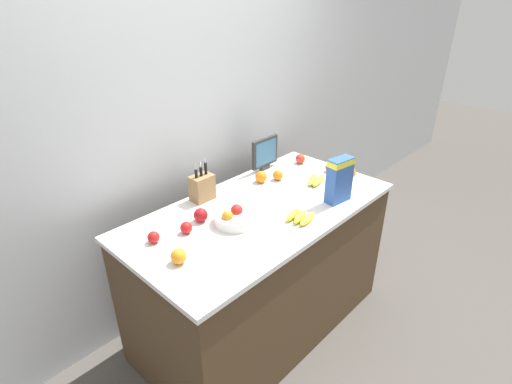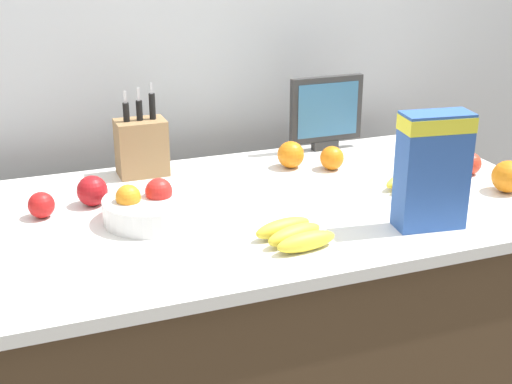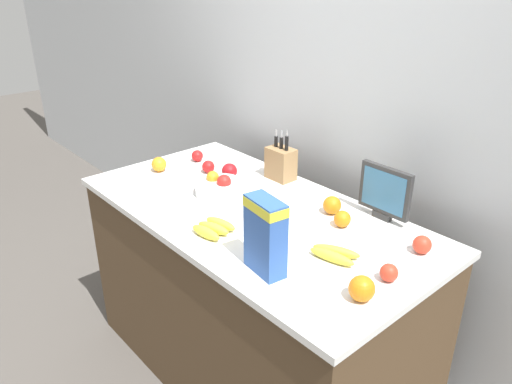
{
  "view_description": "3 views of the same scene",
  "coord_description": "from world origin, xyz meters",
  "px_view_note": "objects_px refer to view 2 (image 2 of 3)",
  "views": [
    {
      "loc": [
        -1.54,
        -1.41,
        2.13
      ],
      "look_at": [
        -0.03,
        0.02,
        1.05
      ],
      "focal_mm": 28.0,
      "sensor_mm": 36.0,
      "label": 1
    },
    {
      "loc": [
        -0.57,
        -1.62,
        1.63
      ],
      "look_at": [
        0.03,
        -0.04,
        0.99
      ],
      "focal_mm": 50.0,
      "sensor_mm": 36.0,
      "label": 2
    },
    {
      "loc": [
        1.5,
        -1.3,
        1.95
      ],
      "look_at": [
        0.05,
        -0.03,
        1.05
      ],
      "focal_mm": 35.0,
      "sensor_mm": 36.0,
      "label": 3
    }
  ],
  "objects_px": {
    "small_monitor": "(326,111)",
    "fruit_bowl": "(150,207)",
    "apple_near_bananas": "(470,164)",
    "apple_by_knife_block": "(41,205)",
    "orange_by_cereal": "(291,155)",
    "orange_front_right": "(332,158)",
    "apple_middle": "(416,140)",
    "apple_leftmost": "(92,191)",
    "cereal_box": "(433,166)",
    "banana_bunch_left": "(294,234)",
    "knife_block": "(142,147)",
    "orange_mid_left": "(508,177)",
    "banana_bunch_right": "(412,180)"
  },
  "relations": [
    {
      "from": "apple_by_knife_block",
      "to": "orange_by_cereal",
      "type": "xyz_separation_m",
      "value": [
        0.73,
        0.13,
        0.01
      ]
    },
    {
      "from": "cereal_box",
      "to": "apple_leftmost",
      "type": "height_order",
      "value": "cereal_box"
    },
    {
      "from": "fruit_bowl",
      "to": "apple_near_bananas",
      "type": "xyz_separation_m",
      "value": [
        0.95,
        0.01,
        -0.0
      ]
    },
    {
      "from": "banana_bunch_left",
      "to": "banana_bunch_right",
      "type": "distance_m",
      "value": 0.5
    },
    {
      "from": "apple_by_knife_block",
      "to": "knife_block",
      "type": "bearing_deg",
      "value": 36.98
    },
    {
      "from": "small_monitor",
      "to": "orange_by_cereal",
      "type": "height_order",
      "value": "small_monitor"
    },
    {
      "from": "orange_by_cereal",
      "to": "apple_near_bananas",
      "type": "bearing_deg",
      "value": -27.42
    },
    {
      "from": "orange_mid_left",
      "to": "orange_front_right",
      "type": "height_order",
      "value": "orange_mid_left"
    },
    {
      "from": "apple_leftmost",
      "to": "cereal_box",
      "type": "bearing_deg",
      "value": -30.02
    },
    {
      "from": "apple_by_knife_block",
      "to": "orange_front_right",
      "type": "height_order",
      "value": "orange_front_right"
    },
    {
      "from": "cereal_box",
      "to": "apple_near_bananas",
      "type": "relative_size",
      "value": 4.38
    },
    {
      "from": "small_monitor",
      "to": "banana_bunch_left",
      "type": "relative_size",
      "value": 1.39
    },
    {
      "from": "small_monitor",
      "to": "orange_mid_left",
      "type": "distance_m",
      "value": 0.61
    },
    {
      "from": "knife_block",
      "to": "apple_leftmost",
      "type": "distance_m",
      "value": 0.26
    },
    {
      "from": "orange_mid_left",
      "to": "banana_bunch_right",
      "type": "bearing_deg",
      "value": 150.86
    },
    {
      "from": "fruit_bowl",
      "to": "apple_middle",
      "type": "height_order",
      "value": "fruit_bowl"
    },
    {
      "from": "small_monitor",
      "to": "orange_mid_left",
      "type": "bearing_deg",
      "value": -60.66
    },
    {
      "from": "small_monitor",
      "to": "apple_near_bananas",
      "type": "relative_size",
      "value": 3.76
    },
    {
      "from": "banana_bunch_right",
      "to": "cereal_box",
      "type": "bearing_deg",
      "value": -114.31
    },
    {
      "from": "small_monitor",
      "to": "banana_bunch_right",
      "type": "distance_m",
      "value": 0.42
    },
    {
      "from": "banana_bunch_left",
      "to": "knife_block",
      "type": "bearing_deg",
      "value": 110.45
    },
    {
      "from": "apple_by_knife_block",
      "to": "orange_by_cereal",
      "type": "height_order",
      "value": "orange_by_cereal"
    },
    {
      "from": "fruit_bowl",
      "to": "small_monitor",
      "type": "bearing_deg",
      "value": 29.39
    },
    {
      "from": "apple_by_knife_block",
      "to": "fruit_bowl",
      "type": "bearing_deg",
      "value": -24.95
    },
    {
      "from": "apple_near_bananas",
      "to": "orange_by_cereal",
      "type": "relative_size",
      "value": 0.8
    },
    {
      "from": "banana_bunch_left",
      "to": "banana_bunch_right",
      "type": "height_order",
      "value": "banana_bunch_left"
    },
    {
      "from": "banana_bunch_left",
      "to": "apple_leftmost",
      "type": "height_order",
      "value": "apple_leftmost"
    },
    {
      "from": "apple_near_bananas",
      "to": "banana_bunch_left",
      "type": "bearing_deg",
      "value": -159.29
    },
    {
      "from": "banana_bunch_right",
      "to": "orange_mid_left",
      "type": "height_order",
      "value": "orange_mid_left"
    },
    {
      "from": "banana_bunch_right",
      "to": "orange_by_cereal",
      "type": "xyz_separation_m",
      "value": [
        -0.25,
        0.27,
        0.02
      ]
    },
    {
      "from": "cereal_box",
      "to": "apple_by_knife_block",
      "type": "height_order",
      "value": "cereal_box"
    },
    {
      "from": "knife_block",
      "to": "orange_by_cereal",
      "type": "xyz_separation_m",
      "value": [
        0.43,
        -0.1,
        -0.04
      ]
    },
    {
      "from": "banana_bunch_left",
      "to": "apple_near_bananas",
      "type": "height_order",
      "value": "apple_near_bananas"
    },
    {
      "from": "orange_front_right",
      "to": "knife_block",
      "type": "bearing_deg",
      "value": 163.53
    },
    {
      "from": "small_monitor",
      "to": "orange_front_right",
      "type": "relative_size",
      "value": 3.42
    },
    {
      "from": "knife_block",
      "to": "banana_bunch_left",
      "type": "height_order",
      "value": "knife_block"
    },
    {
      "from": "cereal_box",
      "to": "knife_block",
      "type": "bearing_deg",
      "value": 140.38
    },
    {
      "from": "fruit_bowl",
      "to": "orange_front_right",
      "type": "relative_size",
      "value": 3.3
    },
    {
      "from": "knife_block",
      "to": "orange_front_right",
      "type": "xyz_separation_m",
      "value": [
        0.53,
        -0.16,
        -0.05
      ]
    },
    {
      "from": "orange_front_right",
      "to": "fruit_bowl",
      "type": "bearing_deg",
      "value": -162.41
    },
    {
      "from": "apple_near_bananas",
      "to": "orange_mid_left",
      "type": "distance_m",
      "value": 0.16
    },
    {
      "from": "apple_near_bananas",
      "to": "small_monitor",
      "type": "bearing_deg",
      "value": 128.34
    },
    {
      "from": "banana_bunch_left",
      "to": "apple_by_knife_block",
      "type": "xyz_separation_m",
      "value": [
        -0.53,
        0.36,
        0.01
      ]
    },
    {
      "from": "knife_block",
      "to": "fruit_bowl",
      "type": "bearing_deg",
      "value": -99.43
    },
    {
      "from": "cereal_box",
      "to": "small_monitor",
      "type": "bearing_deg",
      "value": 94.59
    },
    {
      "from": "knife_block",
      "to": "apple_middle",
      "type": "xyz_separation_m",
      "value": [
        0.87,
        -0.09,
        -0.05
      ]
    },
    {
      "from": "small_monitor",
      "to": "apple_near_bananas",
      "type": "distance_m",
      "value": 0.48
    },
    {
      "from": "cereal_box",
      "to": "orange_mid_left",
      "type": "height_order",
      "value": "cereal_box"
    },
    {
      "from": "small_monitor",
      "to": "fruit_bowl",
      "type": "xyz_separation_m",
      "value": [
        -0.66,
        -0.37,
        -0.09
      ]
    },
    {
      "from": "knife_block",
      "to": "cereal_box",
      "type": "height_order",
      "value": "cereal_box"
    }
  ]
}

